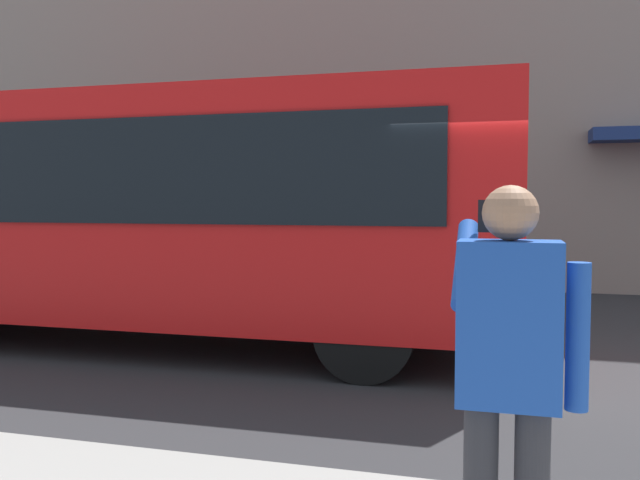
% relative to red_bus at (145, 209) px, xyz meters
% --- Properties ---
extents(ground_plane, '(60.00, 60.00, 0.00)m').
position_rel_red_bus_xyz_m(ground_plane, '(-4.54, 0.10, -1.68)').
color(ground_plane, '#2B2B2D').
extents(red_bus, '(9.05, 2.54, 3.08)m').
position_rel_red_bus_xyz_m(red_bus, '(0.00, 0.00, 0.00)').
color(red_bus, red).
rests_on(red_bus, ground_plane).
extents(pedestrian_photographer, '(0.53, 0.52, 1.70)m').
position_rel_red_bus_xyz_m(pedestrian_photographer, '(-4.36, 4.73, -0.54)').
color(pedestrian_photographer, '#2D2D33').
rests_on(pedestrian_photographer, sidewalk_curb).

